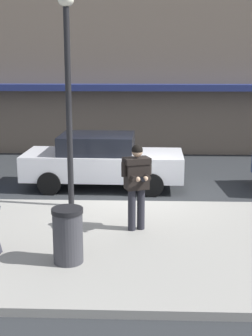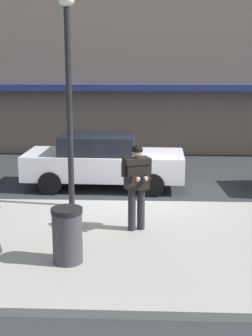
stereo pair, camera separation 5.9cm
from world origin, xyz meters
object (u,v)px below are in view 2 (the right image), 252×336
at_px(parked_sedan_mid, 103,160).
at_px(trash_bin, 67,235).
at_px(street_lamp_post, 69,80).
at_px(man_texting_on_phone, 137,178).

bearing_deg(parked_sedan_mid, trash_bin, -91.24).
distance_m(parked_sedan_mid, trash_bin, 5.48).
xyz_separation_m(parked_sedan_mid, street_lamp_post, (-0.56, -2.23, 2.35)).
distance_m(parked_sedan_mid, man_texting_on_phone, 4.00).
height_order(man_texting_on_phone, trash_bin, man_texting_on_phone).
distance_m(parked_sedan_mid, street_lamp_post, 3.29).
xyz_separation_m(man_texting_on_phone, trash_bin, (-1.16, -1.65, -0.62)).
relative_size(man_texting_on_phone, street_lamp_post, 0.37).
distance_m(man_texting_on_phone, trash_bin, 2.11).
height_order(parked_sedan_mid, man_texting_on_phone, man_texting_on_phone).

